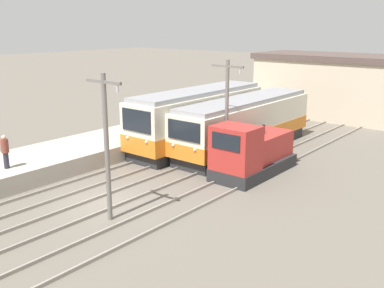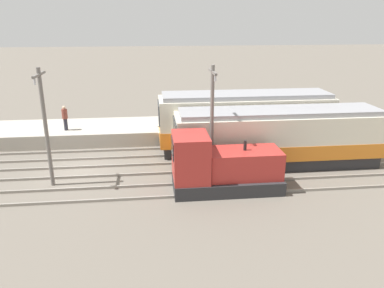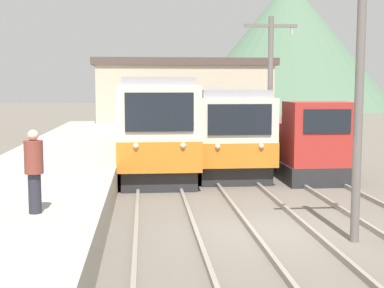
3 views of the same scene
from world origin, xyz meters
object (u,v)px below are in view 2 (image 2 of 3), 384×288
at_px(commuter_train_left, 245,124).
at_px(catenary_mast_near, 45,123).
at_px(shunting_locomotive, 221,168).
at_px(catenary_mast_mid, 212,118).
at_px(person_on_platform, 65,117).
at_px(commuter_train_center, 278,139).

distance_m(commuter_train_left, catenary_mast_near, 12.27).
distance_m(shunting_locomotive, catenary_mast_mid, 2.66).
bearing_deg(commuter_train_left, shunting_locomotive, -24.50).
height_order(shunting_locomotive, person_on_platform, shunting_locomotive).
bearing_deg(commuter_train_left, commuter_train_center, 25.21).
relative_size(commuter_train_center, catenary_mast_mid, 1.99).
xyz_separation_m(commuter_train_left, shunting_locomotive, (5.80, -2.64, -0.58)).
bearing_deg(commuter_train_center, commuter_train_left, -154.79).
xyz_separation_m(shunting_locomotive, catenary_mast_near, (-1.49, -8.73, 2.19)).
relative_size(commuter_train_left, shunting_locomotive, 2.04).
xyz_separation_m(commuter_train_left, catenary_mast_mid, (4.31, -2.91, 1.61)).
height_order(commuter_train_center, catenary_mast_near, catenary_mast_near).
height_order(catenary_mast_near, catenary_mast_mid, same).
distance_m(commuter_train_left, shunting_locomotive, 6.40).
distance_m(shunting_locomotive, person_on_platform, 12.69).
relative_size(commuter_train_center, shunting_locomotive, 2.22).
relative_size(commuter_train_left, catenary_mast_mid, 1.83).
xyz_separation_m(shunting_locomotive, person_on_platform, (-8.54, -9.36, 0.70)).
distance_m(catenary_mast_near, catenary_mast_mid, 8.47).
bearing_deg(catenary_mast_near, catenary_mast_mid, 90.00).
height_order(commuter_train_center, shunting_locomotive, commuter_train_center).
relative_size(shunting_locomotive, catenary_mast_mid, 0.90).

